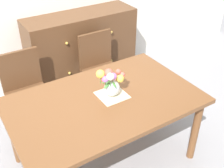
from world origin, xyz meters
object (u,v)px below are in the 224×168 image
dining_table (104,107)px  flower_vase (111,82)px  dresser (82,51)px  chair_left (26,88)px  chair_right (100,65)px

dining_table → flower_vase: (0.08, 0.02, 0.22)m
dresser → flower_vase: 1.41m
chair_left → dresser: bearing=-152.0°
dresser → flower_vase: dresser is taller
dining_table → chair_left: chair_left is taller
dining_table → flower_vase: bearing=13.5°
chair_left → flower_vase: 1.04m
chair_right → flower_vase: (-0.37, -0.83, 0.35)m
dresser → flower_vase: bearing=-106.0°
dining_table → flower_vase: size_ratio=6.25×
flower_vase → chair_right: bearing=66.0°
chair_left → chair_right: (0.90, 0.00, 0.00)m
flower_vase → dining_table: bearing=-166.5°
dining_table → flower_vase: 0.23m
chair_left → flower_vase: (0.53, -0.83, 0.35)m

